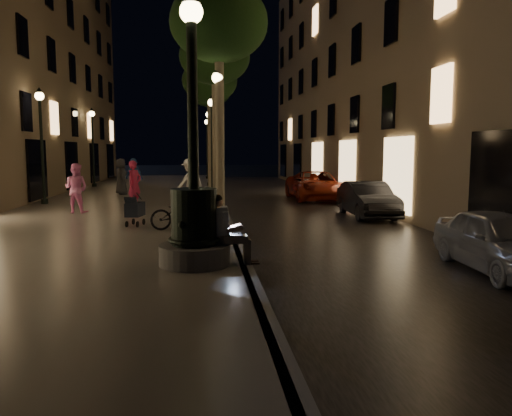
{
  "coord_description": "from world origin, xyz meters",
  "views": [
    {
      "loc": [
        -0.87,
        -7.71,
        2.44
      ],
      "look_at": [
        0.33,
        3.0,
        1.19
      ],
      "focal_mm": 35.0,
      "sensor_mm": 36.0,
      "label": 1
    }
  ],
  "objects": [
    {
      "name": "seated_man_laptop",
      "position": [
        -0.39,
        2.0,
        0.93
      ],
      "size": [
        1.02,
        0.35,
        1.39
      ],
      "color": "gray",
      "rests_on": "promenade"
    },
    {
      "name": "pedestrian_blue",
      "position": [
        -3.94,
        15.91,
        1.14
      ],
      "size": [
        1.13,
        1.08,
        1.88
      ],
      "primitive_type": "imported",
      "rotation": [
        0.0,
        0.0,
        5.55
      ],
      "color": "#26528C",
      "rests_on": "promenade"
    },
    {
      "name": "bicycle",
      "position": [
        -1.43,
        6.49,
        0.66
      ],
      "size": [
        1.84,
        0.98,
        0.92
      ],
      "primitive_type": "imported",
      "rotation": [
        0.0,
        0.0,
        1.79
      ],
      "color": "black",
      "rests_on": "promenade"
    },
    {
      "name": "pedestrian_pink",
      "position": [
        -5.29,
        10.64,
        1.09
      ],
      "size": [
        1.02,
        0.89,
        1.78
      ],
      "primitive_type": "imported",
      "rotation": [
        0.0,
        0.0,
        2.86
      ],
      "color": "pink",
      "rests_on": "promenade"
    },
    {
      "name": "lamp_curb_c",
      "position": [
        -0.3,
        24.0,
        3.24
      ],
      "size": [
        0.36,
        0.36,
        4.81
      ],
      "color": "black",
      "rests_on": "promenade"
    },
    {
      "name": "tree_near",
      "position": [
        -0.25,
        8.0,
        6.24
      ],
      "size": [
        3.0,
        3.0,
        7.3
      ],
      "color": "#6B604C",
      "rests_on": "promenade"
    },
    {
      "name": "ground",
      "position": [
        0.0,
        15.0,
        0.0
      ],
      "size": [
        120.0,
        120.0,
        0.0
      ],
      "primitive_type": "plane",
      "color": "black",
      "rests_on": "ground"
    },
    {
      "name": "tree_far",
      "position": [
        -0.22,
        26.0,
        6.43
      ],
      "size": [
        3.0,
        3.0,
        7.5
      ],
      "color": "#6B604C",
      "rests_on": "promenade"
    },
    {
      "name": "car_front",
      "position": [
        5.09,
        1.53,
        0.63
      ],
      "size": [
        1.68,
        3.75,
        1.25
      ],
      "primitive_type": "imported",
      "rotation": [
        0.0,
        0.0,
        -0.05
      ],
      "color": "#ABAEB3",
      "rests_on": "ground"
    },
    {
      "name": "tree_second",
      "position": [
        -0.2,
        14.0,
        6.33
      ],
      "size": [
        3.0,
        3.0,
        7.4
      ],
      "color": "#6B604C",
      "rests_on": "promenade"
    },
    {
      "name": "stroller",
      "position": [
        -2.81,
        7.25,
        0.69
      ],
      "size": [
        0.55,
        0.98,
        0.98
      ],
      "rotation": [
        0.0,
        0.0,
        -0.23
      ],
      "color": "black",
      "rests_on": "promenade"
    },
    {
      "name": "lamp_curb_d",
      "position": [
        -0.3,
        32.0,
        3.24
      ],
      "size": [
        0.36,
        0.36,
        4.81
      ],
      "color": "black",
      "rests_on": "promenade"
    },
    {
      "name": "promenade",
      "position": [
        -4.0,
        15.0,
        0.1
      ],
      "size": [
        8.0,
        45.0,
        0.2
      ],
      "primitive_type": "cube",
      "color": "#69645D",
      "rests_on": "ground"
    },
    {
      "name": "fountain_lamppost",
      "position": [
        -1.0,
        2.0,
        1.21
      ],
      "size": [
        1.4,
        1.4,
        5.21
      ],
      "color": "#59595B",
      "rests_on": "promenade"
    },
    {
      "name": "tree_third",
      "position": [
        -0.3,
        20.0,
        6.14
      ],
      "size": [
        3.0,
        3.0,
        7.2
      ],
      "color": "#6B604C",
      "rests_on": "promenade"
    },
    {
      "name": "pedestrian_dark",
      "position": [
        -4.85,
        18.07,
        1.11
      ],
      "size": [
        0.84,
        1.03,
        1.82
      ],
      "primitive_type": "imported",
      "rotation": [
        0.0,
        0.0,
        1.91
      ],
      "color": "#2F2F34",
      "rests_on": "promenade"
    },
    {
      "name": "cobble_lane",
      "position": [
        3.0,
        15.0,
        0.01
      ],
      "size": [
        6.0,
        45.0,
        0.02
      ],
      "primitive_type": "cube",
      "color": "black",
      "rests_on": "ground"
    },
    {
      "name": "pedestrian_red",
      "position": [
        -3.45,
        12.28,
        1.12
      ],
      "size": [
        0.74,
        0.8,
        1.84
      ],
      "primitive_type": "imported",
      "rotation": [
        0.0,
        0.0,
        0.96
      ],
      "color": "#C72750",
      "rests_on": "promenade"
    },
    {
      "name": "car_second",
      "position": [
        5.19,
        9.83,
        0.65
      ],
      "size": [
        1.51,
        3.99,
        1.3
      ],
      "primitive_type": "imported",
      "rotation": [
        0.0,
        0.0,
        -0.03
      ],
      "color": "black",
      "rests_on": "ground"
    },
    {
      "name": "lamp_curb_b",
      "position": [
        -0.3,
        16.0,
        3.24
      ],
      "size": [
        0.36,
        0.36,
        4.81
      ],
      "color": "black",
      "rests_on": "promenade"
    },
    {
      "name": "lamp_curb_a",
      "position": [
        -0.3,
        8.0,
        3.24
      ],
      "size": [
        0.36,
        0.36,
        4.81
      ],
      "color": "black",
      "rests_on": "promenade"
    },
    {
      "name": "car_third",
      "position": [
        4.76,
        16.25,
        0.71
      ],
      "size": [
        2.4,
        5.11,
        1.41
      ],
      "primitive_type": "imported",
      "rotation": [
        0.0,
        0.0,
        -0.01
      ],
      "color": "maroon",
      "rests_on": "ground"
    },
    {
      "name": "lamp_left_b",
      "position": [
        -7.4,
        14.0,
        3.24
      ],
      "size": [
        0.36,
        0.36,
        4.81
      ],
      "color": "black",
      "rests_on": "promenade"
    },
    {
      "name": "lamp_left_c",
      "position": [
        -7.4,
        24.0,
        3.24
      ],
      "size": [
        0.36,
        0.36,
        4.81
      ],
      "color": "black",
      "rests_on": "promenade"
    },
    {
      "name": "pedestrian_white",
      "position": [
        -1.28,
        12.84,
        1.15
      ],
      "size": [
        1.41,
        1.29,
        1.9
      ],
      "primitive_type": "imported",
      "rotation": [
        0.0,
        0.0,
        3.77
      ],
      "color": "white",
      "rests_on": "promenade"
    },
    {
      "name": "building_right",
      "position": [
        10.0,
        18.0,
        7.5
      ],
      "size": [
        8.0,
        36.0,
        15.0
      ],
      "primitive_type": "cube",
      "color": "#7B684D",
      "rests_on": "ground"
    },
    {
      "name": "curb_strip",
      "position": [
        0.0,
        15.0,
        0.1
      ],
      "size": [
        0.25,
        45.0,
        0.2
      ],
      "primitive_type": "cube",
      "color": "#59595B",
      "rests_on": "ground"
    }
  ]
}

